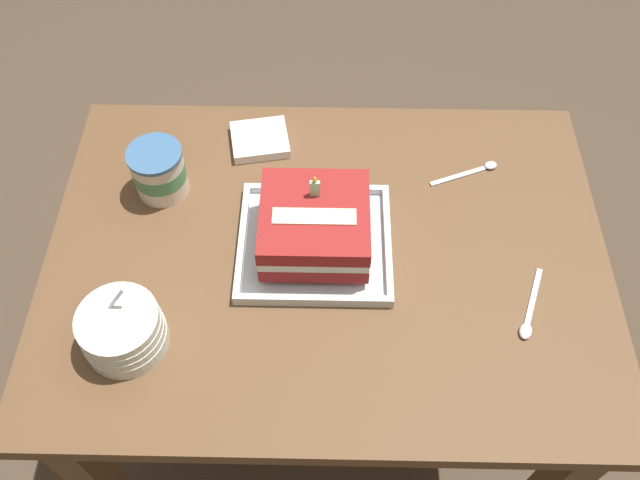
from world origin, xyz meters
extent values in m
plane|color=#4C3D2D|center=(0.00, 0.00, 0.00)|extent=(8.00, 8.00, 0.00)
cube|color=brown|center=(0.00, 0.00, 0.73)|extent=(1.05, 0.77, 0.04)
cube|color=brown|center=(-0.46, 0.32, 0.35)|extent=(0.06, 0.06, 0.71)
cube|color=brown|center=(0.46, 0.32, 0.35)|extent=(0.06, 0.06, 0.71)
cube|color=silver|center=(-0.02, 0.01, 0.75)|extent=(0.28, 0.26, 0.01)
cube|color=silver|center=(-0.02, -0.11, 0.76)|extent=(0.28, 0.01, 0.02)
cube|color=silver|center=(-0.02, 0.14, 0.76)|extent=(0.28, 0.01, 0.02)
cube|color=silver|center=(-0.16, 0.01, 0.76)|extent=(0.01, 0.24, 0.02)
cube|color=silver|center=(0.11, 0.01, 0.76)|extent=(0.01, 0.24, 0.02)
cube|color=maroon|center=(-0.02, 0.01, 0.79)|extent=(0.19, 0.19, 0.03)
cube|color=silver|center=(-0.02, 0.01, 0.81)|extent=(0.19, 0.19, 0.02)
cube|color=maroon|center=(-0.02, 0.01, 0.84)|extent=(0.19, 0.19, 0.03)
cube|color=beige|center=(-0.02, 0.00, 0.86)|extent=(0.15, 0.03, 0.00)
cube|color=#99DB9E|center=(-0.02, 0.05, 0.87)|extent=(0.02, 0.01, 0.04)
ellipsoid|color=yellow|center=(-0.02, 0.05, 0.90)|extent=(0.01, 0.01, 0.01)
cylinder|color=silver|center=(-0.34, -0.19, 0.76)|extent=(0.14, 0.14, 0.03)
cylinder|color=silver|center=(-0.34, -0.19, 0.78)|extent=(0.14, 0.14, 0.03)
cylinder|color=silver|center=(-0.34, -0.19, 0.80)|extent=(0.14, 0.14, 0.03)
cylinder|color=silver|center=(-0.34, -0.19, 0.82)|extent=(0.14, 0.14, 0.03)
cylinder|color=silver|center=(-0.34, -0.17, 0.84)|extent=(0.05, 0.02, 0.07)
cylinder|color=silver|center=(-0.33, 0.15, 0.79)|extent=(0.10, 0.10, 0.10)
cylinder|color=#4C935B|center=(-0.33, 0.15, 0.80)|extent=(0.10, 0.10, 0.03)
cylinder|color=#3D6793|center=(-0.33, 0.15, 0.85)|extent=(0.11, 0.11, 0.01)
ellipsoid|color=silver|center=(0.34, -0.16, 0.75)|extent=(0.03, 0.04, 0.01)
cube|color=silver|center=(0.37, -0.09, 0.75)|extent=(0.05, 0.12, 0.00)
ellipsoid|color=silver|center=(0.33, 0.22, 0.75)|extent=(0.03, 0.03, 0.01)
cube|color=silver|center=(0.26, 0.19, 0.75)|extent=(0.12, 0.05, 0.00)
cube|color=white|center=(-0.14, 0.27, 0.76)|extent=(0.13, 0.12, 0.02)
camera|label=1|loc=(0.00, -0.69, 1.78)|focal=37.26mm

